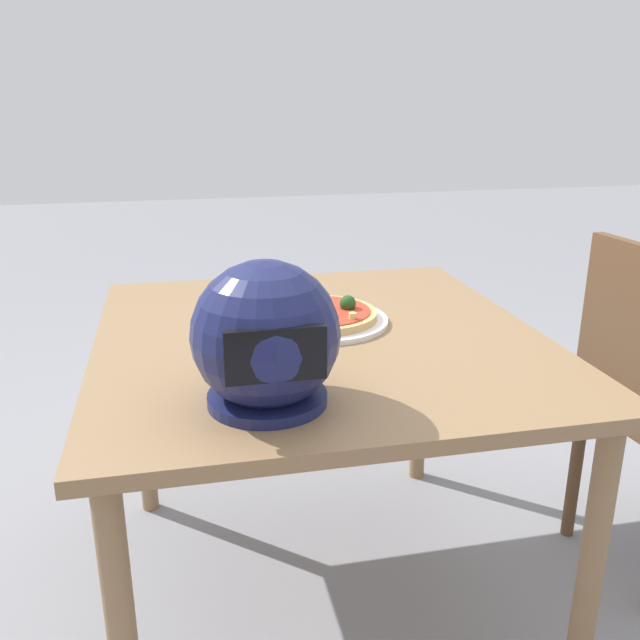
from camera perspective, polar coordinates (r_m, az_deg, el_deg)
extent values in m
plane|color=gray|center=(1.91, -0.06, -21.68)|extent=(14.00, 14.00, 0.00)
cube|color=olive|center=(1.56, -0.07, -1.66)|extent=(1.00, 1.06, 0.03)
cylinder|color=olive|center=(2.23, 8.51, -5.30)|extent=(0.05, 0.05, 0.68)
cylinder|color=olive|center=(2.10, -14.79, -7.26)|extent=(0.05, 0.05, 0.68)
cylinder|color=olive|center=(1.51, 21.82, -19.39)|extent=(0.05, 0.05, 0.68)
cylinder|color=white|center=(1.62, 0.07, -0.05)|extent=(0.32, 0.32, 0.01)
cylinder|color=tan|center=(1.61, 0.07, 0.45)|extent=(0.27, 0.27, 0.02)
cylinder|color=red|center=(1.61, 0.07, 0.81)|extent=(0.24, 0.24, 0.00)
sphere|color=#234C1E|center=(1.57, -0.38, 0.80)|extent=(0.03, 0.03, 0.03)
sphere|color=#234C1E|center=(1.62, 2.35, 1.41)|extent=(0.04, 0.04, 0.04)
sphere|color=#234C1E|center=(1.69, -1.32, 1.96)|extent=(0.03, 0.03, 0.03)
sphere|color=#234C1E|center=(1.57, -3.21, 0.89)|extent=(0.04, 0.04, 0.04)
cylinder|color=#E0D172|center=(1.64, -0.17, 1.53)|extent=(0.02, 0.02, 0.02)
cylinder|color=#E0D172|center=(1.62, -0.65, 1.26)|extent=(0.02, 0.02, 0.02)
cylinder|color=#E0D172|center=(1.55, 2.76, 0.37)|extent=(0.02, 0.02, 0.01)
sphere|color=#191E4C|center=(1.17, -4.61, -1.22)|extent=(0.26, 0.26, 0.26)
cylinder|color=#191E4C|center=(1.21, -4.46, -6.57)|extent=(0.21, 0.21, 0.02)
cube|color=black|center=(1.06, -3.76, -2.95)|extent=(0.16, 0.02, 0.09)
cube|color=brown|center=(1.80, 25.26, -1.46)|extent=(0.06, 0.38, 0.45)
cylinder|color=brown|center=(2.11, 20.73, -11.71)|extent=(0.04, 0.04, 0.43)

